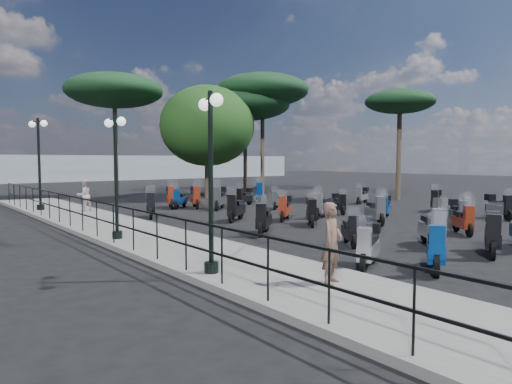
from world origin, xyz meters
TOP-DOWN VIEW (x-y plane):
  - ground at (0.00, 0.00)m, footprint 120.00×120.00m
  - sidewalk at (-6.50, 3.00)m, footprint 3.00×30.00m
  - railing at (-7.80, 2.80)m, footprint 0.04×26.04m
  - lamp_post_0 at (-7.50, -3.89)m, footprint 0.50×1.08m
  - lamp_post_1 at (-7.46, 1.35)m, footprint 0.32×1.09m
  - lamp_post_2 at (-7.29, 11.22)m, footprint 0.60×1.22m
  - woman at (-6.14, -6.01)m, footprint 0.67×0.55m
  - pedestrian_far at (-5.86, 9.37)m, footprint 0.82×0.71m
  - scooter_0 at (-3.16, -6.44)m, footprint 1.57×1.07m
  - scooter_1 at (-4.08, -5.30)m, footprint 1.50×0.93m
  - scooter_2 at (-2.26, -3.23)m, footprint 1.02×1.23m
  - scooter_3 at (-2.98, -0.12)m, footprint 1.38×1.23m
  - scooter_4 at (-4.03, 6.25)m, footprint 0.98×1.68m
  - scooter_5 at (-1.44, 9.35)m, footprint 0.99×1.72m
  - scooter_6 at (-0.37, -6.43)m, footprint 1.71×1.01m
  - scooter_7 at (-0.60, -4.85)m, footprint 1.35×1.44m
  - scooter_8 at (-0.21, 0.38)m, footprint 1.25×1.36m
  - scooter_9 at (-0.05, 2.05)m, footprint 1.40×1.15m
  - scooter_10 at (-1.80, 3.10)m, footprint 1.51×1.18m
  - scooter_11 at (-1.15, 8.91)m, footprint 1.28×1.15m
  - scooter_14 at (1.92, -0.98)m, footprint 1.10×1.58m
  - scooter_15 at (1.77, 1.67)m, footprint 1.66×0.92m
  - scooter_16 at (2.52, 5.59)m, footprint 1.16×1.08m
  - scooter_17 at (0.14, 7.16)m, footprint 1.46×1.44m
  - scooter_19 at (2.26, -4.29)m, footprint 1.16×1.26m
  - scooter_20 at (4.08, -3.16)m, footprint 1.25×1.24m
  - scooter_21 at (3.95, -0.00)m, footprint 1.43×0.91m
  - scooter_22 at (3.49, 2.24)m, footprint 0.93×1.36m
  - scooter_23 at (2.23, 7.86)m, footprint 1.48×0.80m
  - scooter_25 at (7.27, -3.26)m, footprint 1.05×1.51m
  - scooter_26 at (6.34, -2.23)m, footprint 1.14×1.13m
  - scooter_27 at (7.73, -0.16)m, footprint 1.63×0.89m
  - scooter_28 at (8.25, 4.67)m, footprint 1.47×0.70m
  - scooter_29 at (4.48, 9.48)m, footprint 1.11×1.63m
  - scooter_30 at (-0.46, 8.52)m, footprint 0.99×1.72m
  - broadleaf_tree at (3.26, 13.22)m, footprint 6.09×6.09m
  - pine_0 at (6.80, 13.83)m, footprint 6.25×6.25m
  - pine_1 at (7.63, 12.93)m, footprint 6.43×6.43m
  - pine_2 at (-1.20, 17.35)m, footprint 6.30×6.30m
  - pine_3 at (11.93, 4.82)m, footprint 4.25×4.25m
  - distant_hills at (0.00, 45.00)m, footprint 70.00×8.00m

SIDE VIEW (x-z plane):
  - ground at x=0.00m, z-range 0.00..0.00m
  - sidewalk at x=-6.50m, z-range 0.00..0.15m
  - scooter_16 at x=2.52m, z-range -0.18..1.01m
  - scooter_2 at x=-2.26m, z-range -0.18..1.02m
  - scooter_26 at x=6.34m, z-range -0.18..1.02m
  - scooter_19 at x=2.26m, z-range -0.20..1.09m
  - scooter_11 at x=-1.15m, z-range -0.20..1.10m
  - scooter_28 at x=8.25m, z-range -0.15..1.06m
  - scooter_22 at x=3.49m, z-range -0.15..1.06m
  - scooter_23 at x=2.23m, z-range -0.15..1.09m
  - scooter_21 at x=3.95m, z-range -0.15..1.09m
  - scooter_3 at x=-2.98m, z-range -0.21..1.17m
  - scooter_20 at x=4.08m, z-range -0.16..1.12m
  - scooter_1 at x=-4.08m, z-range -0.16..1.14m
  - scooter_15 at x=1.77m, z-range -0.22..1.19m
  - scooter_0 at x=-3.16m, z-range -0.22..1.21m
  - scooter_9 at x=-0.05m, z-range -0.16..1.15m
  - scooter_10 at x=-1.80m, z-range -0.22..1.22m
  - scooter_14 at x=1.92m, z-range -0.22..1.22m
  - scooter_4 at x=-4.03m, z-range -0.22..1.22m
  - scooter_8 at x=-0.21m, z-range -0.17..1.18m
  - scooter_25 at x=7.27m, z-range -0.17..1.18m
  - scooter_29 at x=4.48m, z-range -0.23..1.25m
  - scooter_7 at x=-0.60m, z-range -0.23..1.26m
  - scooter_27 at x=7.73m, z-range -0.17..1.20m
  - scooter_6 at x=-0.37m, z-range -0.18..1.28m
  - scooter_5 at x=-1.44m, z-range -0.18..1.28m
  - scooter_30 at x=-0.46m, z-range -0.18..1.28m
  - scooter_17 at x=0.14m, z-range -0.18..1.31m
  - pedestrian_far at x=-5.86m, z-range 0.15..1.61m
  - railing at x=-7.80m, z-range 0.35..1.45m
  - woman at x=-6.14m, z-range 0.15..1.71m
  - distant_hills at x=0.00m, z-range 0.00..3.00m
  - lamp_post_1 at x=-7.46m, z-range 0.41..4.11m
  - lamp_post_0 at x=-7.50m, z-range 0.42..4.19m
  - lamp_post_2 at x=-7.29m, z-range 0.45..4.75m
  - broadleaf_tree at x=3.26m, z-range 1.03..8.30m
  - pine_3 at x=11.93m, z-range 2.61..9.44m
  - pine_0 at x=6.80m, z-range 2.60..10.03m
  - pine_2 at x=-1.20m, z-range 2.92..11.00m
  - pine_1 at x=7.63m, z-range 3.07..11.51m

